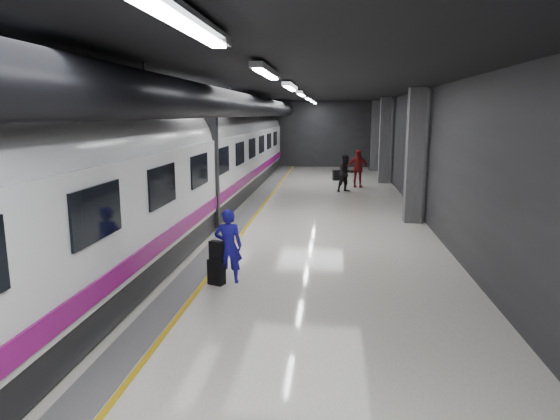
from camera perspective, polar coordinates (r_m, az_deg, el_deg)
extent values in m
plane|color=silver|center=(15.71, -0.76, -2.51)|extent=(40.00, 40.00, 0.00)
cube|color=black|center=(15.31, -0.80, 14.11)|extent=(10.00, 40.00, 0.02)
cube|color=#28282B|center=(35.25, 3.11, 8.62)|extent=(10.00, 0.02, 4.50)
cube|color=#28282B|center=(16.69, -18.17, 5.57)|extent=(0.02, 40.00, 4.50)
cube|color=#28282B|center=(15.57, 17.90, 5.24)|extent=(0.02, 40.00, 4.50)
cube|color=slate|center=(15.92, -5.59, -2.35)|extent=(0.65, 39.80, 0.01)
cube|color=gold|center=(15.85, -4.17, -2.39)|extent=(0.10, 39.80, 0.01)
cylinder|color=black|center=(15.49, -5.68, 11.98)|extent=(0.80, 38.00, 0.80)
cube|color=silver|center=(4.41, -10.64, 20.59)|extent=(0.22, 2.60, 0.10)
cube|color=silver|center=(9.29, -1.53, 15.57)|extent=(0.22, 2.60, 0.10)
cube|color=silver|center=(14.25, 1.18, 13.94)|extent=(0.22, 2.60, 0.10)
cube|color=silver|center=(19.23, 2.48, 13.15)|extent=(0.22, 2.60, 0.10)
cube|color=silver|center=(24.22, 3.23, 12.68)|extent=(0.22, 2.60, 0.10)
cube|color=silver|center=(29.21, 3.73, 12.37)|extent=(0.22, 2.60, 0.10)
cube|color=silver|center=(33.21, 4.02, 12.18)|extent=(0.22, 2.60, 0.10)
cube|color=#515154|center=(17.45, 15.12, 5.95)|extent=(0.55, 0.55, 4.50)
cube|color=#515154|center=(27.35, 11.87, 7.75)|extent=(0.55, 0.55, 4.50)
cube|color=#515154|center=(33.32, 10.85, 8.32)|extent=(0.55, 0.55, 4.50)
cube|color=black|center=(16.33, -12.16, -0.98)|extent=(2.80, 38.00, 0.60)
cube|color=white|center=(16.11, -12.36, 3.90)|extent=(2.90, 38.00, 2.20)
cylinder|color=white|center=(16.03, -12.49, 7.27)|extent=(2.80, 38.00, 2.80)
cube|color=#850C69|center=(15.83, -7.18, 1.02)|extent=(0.04, 38.00, 0.35)
cube|color=black|center=(16.08, -12.39, 4.78)|extent=(3.05, 0.25, 3.80)
cube|color=black|center=(8.16, -20.18, -0.32)|extent=(0.05, 1.60, 0.85)
cube|color=black|center=(10.89, -13.29, 2.73)|extent=(0.05, 1.60, 0.85)
cube|color=black|center=(13.74, -9.19, 4.52)|extent=(0.05, 1.60, 0.85)
cube|color=black|center=(16.64, -6.49, 5.68)|extent=(0.05, 1.60, 0.85)
cube|color=black|center=(19.57, -4.60, 6.49)|extent=(0.05, 1.60, 0.85)
cube|color=black|center=(22.52, -3.19, 7.08)|extent=(0.05, 1.60, 0.85)
cube|color=black|center=(25.48, -2.11, 7.54)|extent=(0.05, 1.60, 0.85)
cube|color=black|center=(28.44, -1.25, 7.89)|extent=(0.05, 1.60, 0.85)
cube|color=black|center=(31.42, -0.55, 8.18)|extent=(0.05, 1.60, 0.85)
imported|color=#2018B9|center=(10.92, -5.93, -4.12)|extent=(0.64, 0.46, 1.65)
cube|color=black|center=(10.98, -7.27, -7.02)|extent=(0.40, 0.33, 0.56)
cube|color=black|center=(10.86, -7.26, -4.57)|extent=(0.34, 0.25, 0.40)
imported|color=black|center=(23.89, 7.55, 4.17)|extent=(1.08, 1.02, 1.76)
imported|color=maroon|center=(25.55, 8.86, 4.74)|extent=(1.14, 0.53, 1.91)
cube|color=black|center=(28.10, 6.47, 3.97)|extent=(0.45, 0.38, 0.57)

